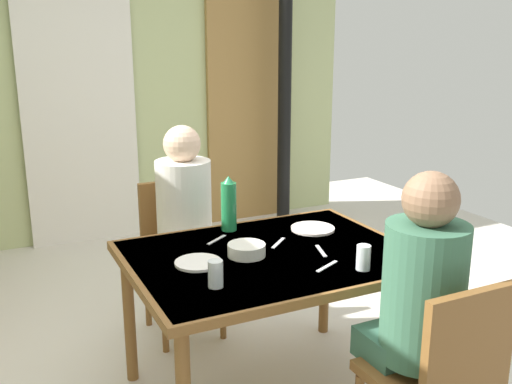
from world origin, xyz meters
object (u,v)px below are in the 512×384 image
object	(u,v)px
person_near_diner	(421,288)
serving_bowl_center	(247,250)
dining_table	(270,268)
water_bottle_green_near	(229,205)
chair_near_diner	(441,376)
person_far_diner	(185,206)
chair_far_diner	(179,247)

from	to	relation	value
person_near_diner	serving_bowl_center	bearing A→B (deg)	117.13
dining_table	water_bottle_green_near	xyz separation A→B (m)	(-0.04, 0.38, 0.20)
chair_near_diner	serving_bowl_center	xyz separation A→B (m)	(-0.37, 0.85, 0.25)
person_far_diner	water_bottle_green_near	xyz separation A→B (m)	(0.13, -0.32, 0.07)
dining_table	chair_near_diner	size ratio (longest dim) A/B	1.46
water_bottle_green_near	serving_bowl_center	xyz separation A→B (m)	(-0.07, -0.36, -0.10)
dining_table	chair_far_diner	world-z (taller)	chair_far_diner
chair_near_diner	serving_bowl_center	world-z (taller)	chair_near_diner
person_near_diner	person_far_diner	size ratio (longest dim) A/B	1.00
chair_far_diner	person_far_diner	size ratio (longest dim) A/B	1.13
chair_far_diner	person_far_diner	xyz separation A→B (m)	(-0.00, -0.14, 0.28)
chair_far_diner	dining_table	bearing A→B (deg)	101.17
serving_bowl_center	person_near_diner	bearing A→B (deg)	-62.87
person_near_diner	person_far_diner	xyz separation A→B (m)	(-0.42, 1.39, 0.00)
person_far_diner	chair_far_diner	bearing A→B (deg)	-90.00
person_far_diner	water_bottle_green_near	size ratio (longest dim) A/B	2.74
dining_table	person_near_diner	bearing A→B (deg)	-69.92
person_far_diner	dining_table	bearing A→B (deg)	103.28
person_near_diner	serving_bowl_center	xyz separation A→B (m)	(-0.37, 0.71, -0.03)
chair_near_diner	person_far_diner	xyz separation A→B (m)	(-0.42, 1.53, 0.28)
chair_near_diner	person_far_diner	world-z (taller)	person_far_diner
chair_far_diner	person_near_diner	size ratio (longest dim) A/B	1.13
chair_far_diner	person_near_diner	world-z (taller)	person_near_diner
chair_far_diner	chair_near_diner	bearing A→B (deg)	104.12
dining_table	serving_bowl_center	xyz separation A→B (m)	(-0.11, 0.02, 0.10)
person_far_diner	serving_bowl_center	size ratio (longest dim) A/B	4.53
water_bottle_green_near	person_near_diner	bearing A→B (deg)	-74.73
dining_table	serving_bowl_center	bearing A→B (deg)	171.13
dining_table	person_near_diner	size ratio (longest dim) A/B	1.65
person_near_diner	dining_table	bearing A→B (deg)	110.08
serving_bowl_center	dining_table	bearing A→B (deg)	-8.87
dining_table	serving_bowl_center	distance (m)	0.15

